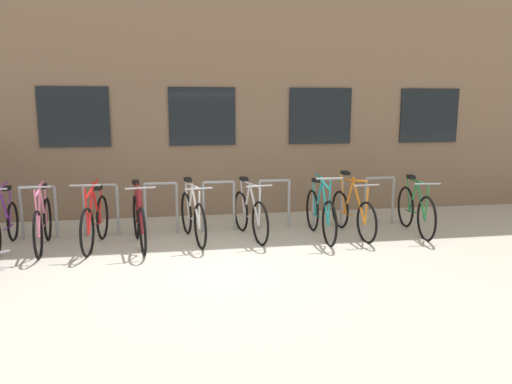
# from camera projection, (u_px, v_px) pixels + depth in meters

# --- Properties ---
(ground_plane) EXTENTS (42.00, 42.00, 0.00)m
(ground_plane) POSITION_uv_depth(u_px,v_px,m) (218.00, 266.00, 6.72)
(ground_plane) COLOR #B2ADA0
(storefront_building) EXTENTS (28.00, 6.51, 5.80)m
(storefront_building) POSITION_uv_depth(u_px,v_px,m) (194.00, 78.00, 12.45)
(storefront_building) COLOR #7A604C
(storefront_building) RESTS_ON ground
(bike_rack) EXTENTS (6.59, 0.05, 0.90)m
(bike_rack) POSITION_uv_depth(u_px,v_px,m) (219.00, 201.00, 8.50)
(bike_rack) COLOR gray
(bike_rack) RESTS_ON ground
(bicycle_purple) EXTENTS (0.44, 1.75, 1.06)m
(bicycle_purple) POSITION_uv_depth(u_px,v_px,m) (4.00, 226.00, 7.44)
(bicycle_purple) COLOR black
(bicycle_purple) RESTS_ON ground
(bicycle_white) EXTENTS (0.49, 1.70, 1.02)m
(bicycle_white) POSITION_uv_depth(u_px,v_px,m) (193.00, 217.00, 7.97)
(bicycle_white) COLOR black
(bicycle_white) RESTS_ON ground
(bicycle_red) EXTENTS (0.44, 1.71, 1.08)m
(bicycle_red) POSITION_uv_depth(u_px,v_px,m) (95.00, 222.00, 7.59)
(bicycle_red) COLOR black
(bicycle_red) RESTS_ON ground
(bicycle_green) EXTENTS (0.44, 1.70, 0.99)m
(bicycle_green) POSITION_uv_depth(u_px,v_px,m) (416.00, 210.00, 8.43)
(bicycle_green) COLOR black
(bicycle_green) RESTS_ON ground
(bicycle_teal) EXTENTS (0.44, 1.75, 1.10)m
(bicycle_teal) POSITION_uv_depth(u_px,v_px,m) (320.00, 214.00, 8.13)
(bicycle_teal) COLOR black
(bicycle_teal) RESTS_ON ground
(bicycle_silver) EXTENTS (0.48, 1.66, 1.00)m
(bicycle_silver) POSITION_uv_depth(u_px,v_px,m) (250.00, 214.00, 8.15)
(bicycle_silver) COLOR black
(bicycle_silver) RESTS_ON ground
(bicycle_pink) EXTENTS (0.44, 1.74, 1.07)m
(bicycle_pink) POSITION_uv_depth(u_px,v_px,m) (43.00, 223.00, 7.50)
(bicycle_pink) COLOR black
(bicycle_pink) RESTS_ON ground
(bicycle_orange) EXTENTS (0.44, 1.73, 1.08)m
(bicycle_orange) POSITION_uv_depth(u_px,v_px,m) (353.00, 212.00, 8.32)
(bicycle_orange) COLOR black
(bicycle_orange) RESTS_ON ground
(bicycle_maroon) EXTENTS (0.46, 1.72, 1.03)m
(bicycle_maroon) POSITION_uv_depth(u_px,v_px,m) (139.00, 221.00, 7.64)
(bicycle_maroon) COLOR black
(bicycle_maroon) RESTS_ON ground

